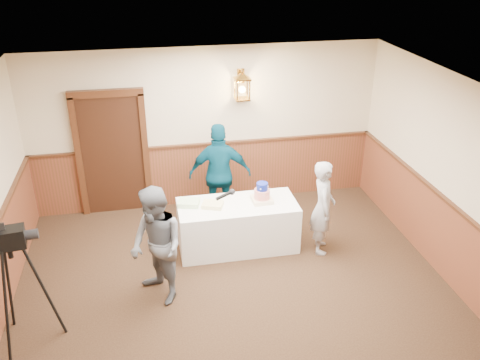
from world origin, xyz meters
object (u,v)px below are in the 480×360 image
(baker, at_px, (323,207))
(assistant_p, at_px, (220,174))
(sheet_cake_green, at_px, (189,203))
(tiered_cake, at_px, (262,194))
(interviewer, at_px, (157,246))
(display_table, at_px, (237,225))
(tv_camera_rig, at_px, (20,293))
(sheet_cake_yellow, at_px, (213,205))

(baker, height_order, assistant_p, assistant_p)
(sheet_cake_green, relative_size, assistant_p, 0.18)
(tiered_cake, xyz_separation_m, sheet_cake_green, (-1.10, 0.10, -0.09))
(assistant_p, bearing_deg, tiered_cake, 128.68)
(interviewer, height_order, assistant_p, assistant_p)
(baker, xyz_separation_m, assistant_p, (-1.37, 1.17, 0.13))
(interviewer, bearing_deg, display_table, 100.89)
(tiered_cake, height_order, tv_camera_rig, tv_camera_rig)
(interviewer, distance_m, baker, 2.58)
(sheet_cake_yellow, height_order, interviewer, interviewer)
(sheet_cake_yellow, bearing_deg, display_table, 0.64)
(interviewer, bearing_deg, tv_camera_rig, -100.67)
(sheet_cake_yellow, distance_m, assistant_p, 0.88)
(tiered_cake, height_order, assistant_p, assistant_p)
(assistant_p, bearing_deg, baker, 146.48)
(interviewer, bearing_deg, sheet_cake_yellow, 111.08)
(sheet_cake_yellow, xyz_separation_m, baker, (1.62, -0.32, -0.04))
(tiered_cake, xyz_separation_m, baker, (0.86, -0.34, -0.13))
(interviewer, height_order, tv_camera_rig, interviewer)
(sheet_cake_yellow, relative_size, sheet_cake_green, 0.97)
(tv_camera_rig, bearing_deg, sheet_cake_green, 29.93)
(display_table, bearing_deg, tv_camera_rig, -151.82)
(display_table, height_order, baker, baker)
(display_table, xyz_separation_m, sheet_cake_green, (-0.72, 0.11, 0.41))
(display_table, relative_size, sheet_cake_yellow, 6.00)
(tiered_cake, relative_size, sheet_cake_green, 1.01)
(display_table, distance_m, tiered_cake, 0.63)
(baker, bearing_deg, tiered_cake, 81.77)
(tv_camera_rig, bearing_deg, tiered_cake, 17.79)
(sheet_cake_yellow, bearing_deg, assistant_p, 73.47)
(assistant_p, xyz_separation_m, tv_camera_rig, (-2.71, -2.36, -0.17))
(sheet_cake_green, distance_m, interviewer, 1.25)
(display_table, bearing_deg, assistant_p, 98.72)
(interviewer, bearing_deg, tiered_cake, 94.02)
(display_table, relative_size, assistant_p, 1.04)
(interviewer, xyz_separation_m, tv_camera_rig, (-1.60, -0.51, -0.11))
(tiered_cake, distance_m, assistant_p, 0.97)
(sheet_cake_green, bearing_deg, display_table, -8.95)
(tiered_cake, xyz_separation_m, tv_camera_rig, (-3.23, -1.54, -0.17))
(sheet_cake_green, bearing_deg, sheet_cake_yellow, -19.03)
(sheet_cake_green, relative_size, tv_camera_rig, 0.20)
(interviewer, bearing_deg, baker, 77.21)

